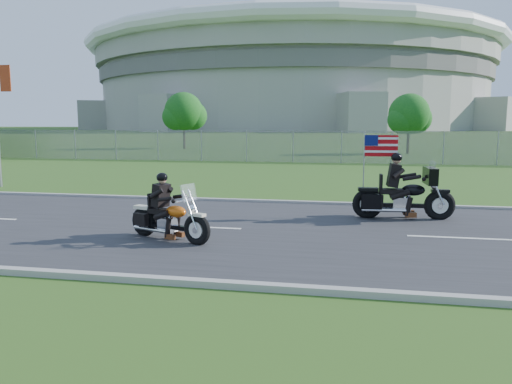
# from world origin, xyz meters

# --- Properties ---
(ground) EXTENTS (420.00, 420.00, 0.00)m
(ground) POSITION_xyz_m (0.00, 0.00, 0.00)
(ground) COLOR #224D18
(ground) RESTS_ON ground
(road) EXTENTS (120.00, 8.00, 0.04)m
(road) POSITION_xyz_m (0.00, 0.00, 0.02)
(road) COLOR #28282B
(road) RESTS_ON ground
(curb_north) EXTENTS (120.00, 0.18, 0.12)m
(curb_north) POSITION_xyz_m (0.00, 4.05, 0.05)
(curb_north) COLOR #9E9B93
(curb_north) RESTS_ON ground
(curb_south) EXTENTS (120.00, 0.18, 0.12)m
(curb_south) POSITION_xyz_m (0.00, -4.05, 0.05)
(curb_south) COLOR #9E9B93
(curb_south) RESTS_ON ground
(fence) EXTENTS (60.00, 0.03, 2.00)m
(fence) POSITION_xyz_m (-5.00, 20.00, 1.00)
(fence) COLOR gray
(fence) RESTS_ON ground
(stadium) EXTENTS (140.40, 140.40, 29.20)m
(stadium) POSITION_xyz_m (-20.00, 170.00, 15.58)
(stadium) COLOR #A3A099
(stadium) RESTS_ON ground
(tree_fence_near) EXTENTS (3.52, 3.28, 4.75)m
(tree_fence_near) POSITION_xyz_m (6.04, 30.04, 2.97)
(tree_fence_near) COLOR #382316
(tree_fence_near) RESTS_ON ground
(tree_fence_mid) EXTENTS (3.96, 3.69, 5.30)m
(tree_fence_mid) POSITION_xyz_m (-13.95, 34.04, 3.30)
(tree_fence_mid) COLOR #382316
(tree_fence_mid) RESTS_ON ground
(motorcycle_lead) EXTENTS (2.10, 1.08, 1.49)m
(motorcycle_lead) POSITION_xyz_m (-2.21, -1.31, 0.47)
(motorcycle_lead) COLOR black
(motorcycle_lead) RESTS_ON ground
(motorcycle_follow) EXTENTS (2.64, 0.88, 2.20)m
(motorcycle_follow) POSITION_xyz_m (2.99, 2.09, 0.60)
(motorcycle_follow) COLOR black
(motorcycle_follow) RESTS_ON ground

